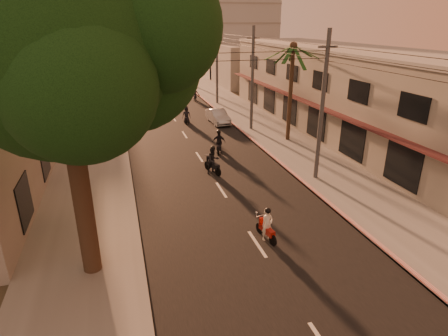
{
  "coord_description": "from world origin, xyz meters",
  "views": [
    {
      "loc": [
        -5.39,
        -11.4,
        9.34
      ],
      "look_at": [
        0.07,
        7.64,
        1.54
      ],
      "focal_mm": 30.0,
      "sensor_mm": 36.0,
      "label": 1
    }
  ],
  "objects": [
    {
      "name": "filler_left_near",
      "position": [
        -14.0,
        34.0,
        2.2
      ],
      "size": [
        8.0,
        14.0,
        4.4
      ],
      "primitive_type": "cube",
      "color": "#9C978D",
      "rests_on": "ground"
    },
    {
      "name": "parked_car",
      "position": [
        3.89,
        23.11,
        0.68
      ],
      "size": [
        1.78,
        4.23,
        1.35
      ],
      "primitive_type": "imported",
      "rotation": [
        0.0,
        0.0,
        0.04
      ],
      "color": "#9C9EA3",
      "rests_on": "ground"
    },
    {
      "name": "scooter_far_a",
      "position": [
        0.93,
        23.89,
        0.78
      ],
      "size": [
        1.02,
        1.74,
        1.73
      ],
      "rotation": [
        0.0,
        0.0,
        -0.22
      ],
      "color": "black",
      "rests_on": "ground"
    },
    {
      "name": "broadleaf_tree",
      "position": [
        -6.61,
        2.14,
        8.48
      ],
      "size": [
        9.6,
        8.7,
        12.1
      ],
      "color": "black",
      "rests_on": "ground"
    },
    {
      "name": "palm_tree",
      "position": [
        8.0,
        16.0,
        7.15
      ],
      "size": [
        5.0,
        5.0,
        8.2
      ],
      "color": "black",
      "rests_on": "ground"
    },
    {
      "name": "filler_left_far",
      "position": [
        -14.0,
        52.0,
        3.5
      ],
      "size": [
        8.0,
        14.0,
        7.0
      ],
      "primitive_type": "cube",
      "color": "#9C978D",
      "rests_on": "ground"
    },
    {
      "name": "scooter_mid_a",
      "position": [
        0.21,
        10.71,
        0.86
      ],
      "size": [
        1.25,
        1.87,
        1.89
      ],
      "rotation": [
        0.0,
        0.0,
        0.3
      ],
      "color": "black",
      "rests_on": "ground"
    },
    {
      "name": "sidewalk_left",
      "position": [
        -7.5,
        20.0,
        0.06
      ],
      "size": [
        5.0,
        140.0,
        0.12
      ],
      "primitive_type": "cube",
      "color": "slate",
      "rests_on": "ground"
    },
    {
      "name": "sidewalk_right",
      "position": [
        7.5,
        20.0,
        0.06
      ],
      "size": [
        5.0,
        140.0,
        0.12
      ],
      "primitive_type": "cube",
      "color": "slate",
      "rests_on": "ground"
    },
    {
      "name": "utility_poles",
      "position": [
        6.2,
        20.0,
        6.54
      ],
      "size": [
        1.2,
        48.26,
        9.0
      ],
      "color": "#38383A",
      "rests_on": "ground"
    },
    {
      "name": "scooter_far_b",
      "position": [
        3.97,
        34.42,
        0.88
      ],
      "size": [
        1.32,
        1.97,
        1.94
      ],
      "rotation": [
        0.0,
        0.0,
        -0.1
      ],
      "color": "black",
      "rests_on": "ground"
    },
    {
      "name": "ground",
      "position": [
        0.0,
        0.0,
        0.0
      ],
      "size": [
        160.0,
        160.0,
        0.0
      ],
      "primitive_type": "plane",
      "color": "#383023",
      "rests_on": "ground"
    },
    {
      "name": "curb_stripe",
      "position": [
        5.1,
        15.0,
        0.1
      ],
      "size": [
        0.2,
        60.0,
        0.2
      ],
      "primitive_type": "cube",
      "color": "red",
      "rests_on": "ground"
    },
    {
      "name": "filler_right",
      "position": [
        14.0,
        45.0,
        3.0
      ],
      "size": [
        8.0,
        14.0,
        6.0
      ],
      "primitive_type": "cube",
      "color": "#9C978D",
      "rests_on": "ground"
    },
    {
      "name": "scooter_red",
      "position": [
        0.55,
        2.26,
        0.72
      ],
      "size": [
        0.75,
        1.65,
        1.63
      ],
      "rotation": [
        0.0,
        0.0,
        0.17
      ],
      "color": "black",
      "rests_on": "ground"
    },
    {
      "name": "scooter_mid_b",
      "position": [
        1.65,
        14.56,
        0.82
      ],
      "size": [
        1.25,
        1.75,
        1.79
      ],
      "rotation": [
        0.0,
        0.0,
        -0.34
      ],
      "color": "black",
      "rests_on": "ground"
    },
    {
      "name": "road",
      "position": [
        0.0,
        20.0,
        0.01
      ],
      "size": [
        10.0,
        140.0,
        0.02
      ],
      "primitive_type": "cube",
      "color": "black",
      "rests_on": "ground"
    },
    {
      "name": "shophouse_row",
      "position": [
        13.95,
        18.0,
        3.65
      ],
      "size": [
        8.8,
        34.2,
        7.3
      ],
      "color": "gray",
      "rests_on": "ground"
    }
  ]
}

